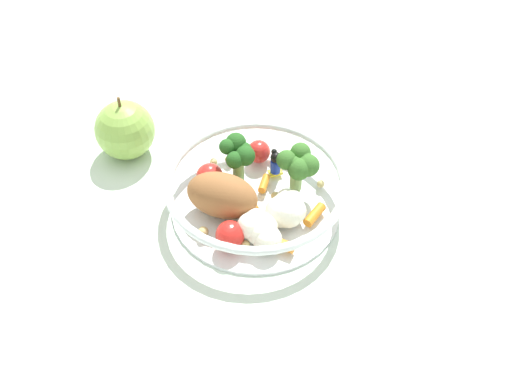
% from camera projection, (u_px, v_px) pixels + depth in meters
% --- Properties ---
extents(ground_plane, '(2.40, 2.40, 0.00)m').
position_uv_depth(ground_plane, '(251.00, 216.00, 0.65)').
color(ground_plane, silver).
extents(food_container, '(0.20, 0.20, 0.07)m').
position_uv_depth(food_container, '(256.00, 195.00, 0.64)').
color(food_container, white).
rests_on(food_container, ground_plane).
extents(loose_apple, '(0.07, 0.07, 0.08)m').
position_uv_depth(loose_apple, '(125.00, 130.00, 0.70)').
color(loose_apple, '#8CB74C').
rests_on(loose_apple, ground_plane).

